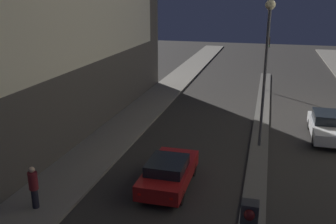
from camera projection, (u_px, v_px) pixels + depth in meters
name	position (u px, v px, depth m)	size (l,w,h in m)	color
median_strip	(260.00, 134.00, 23.42)	(1.01, 37.94, 0.12)	#56544F
traffic_light_mid	(267.00, 52.00, 32.83)	(0.32, 0.42, 4.74)	#4C4C51
street_lamp	(267.00, 49.00, 19.86)	(0.53, 0.53, 8.05)	#4C4C51
car_left_lane	(169.00, 172.00, 16.88)	(1.92, 4.34, 1.46)	maroon
car_right_lane	(326.00, 126.00, 22.76)	(1.77, 4.77, 1.53)	silver
pedestrian_on_left_sidewalk	(34.00, 186.00, 14.95)	(0.37, 0.37, 1.81)	black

